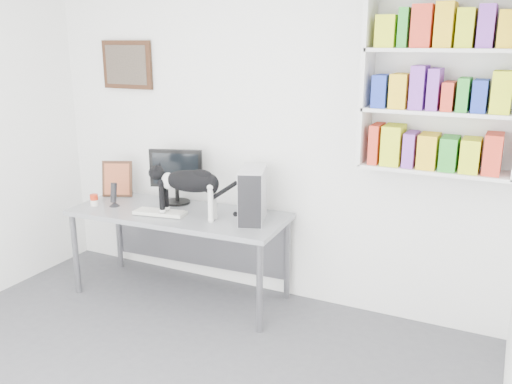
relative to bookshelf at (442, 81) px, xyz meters
The scene contains 11 objects.
room 2.37m from the bookshelf, 127.12° to the right, with size 4.01×4.01×2.70m.
bookshelf is the anchor object (origin of this frame).
wall_art 2.70m from the bookshelf, behind, with size 0.52×0.04×0.42m, color #452516.
desk 2.45m from the bookshelf, behind, with size 1.80×0.70×0.75m, color slate.
monitor 2.26m from the bookshelf, behind, with size 0.45×0.22×0.48m, color black.
keyboard 2.34m from the bookshelf, 168.95° to the right, with size 0.42×0.16×0.03m, color beige.
pc_tower 1.59m from the bookshelf, behind, with size 0.18×0.41×0.41m, color silver.
speaker 2.74m from the bookshelf, behind, with size 0.09×0.09×0.21m, color black.
leaning_print 2.86m from the bookshelf, behind, with size 0.27×0.11×0.33m, color #452516.
soup_can 2.92m from the bookshelf, behind, with size 0.07×0.07×0.10m, color red.
cat 2.01m from the bookshelf, 168.15° to the right, with size 0.66×0.18×0.41m, color black, non-canonical shape.
Camera 1 is at (1.89, -1.96, 2.12)m, focal length 38.00 mm.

